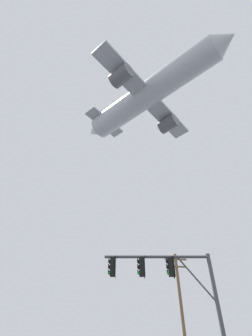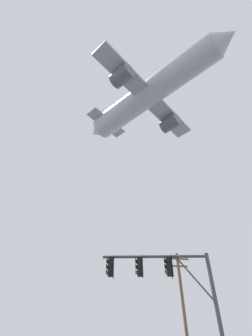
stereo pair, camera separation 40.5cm
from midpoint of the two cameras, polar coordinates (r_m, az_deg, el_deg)
signal_pole_near at (r=14.11m, az=10.48°, el=-24.07°), size 5.52×1.01×6.68m
utility_pole at (r=25.99m, az=13.24°, el=-28.75°), size 2.20×0.28×10.92m
airplane at (r=45.08m, az=5.79°, el=16.26°), size 22.08×24.61×8.03m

